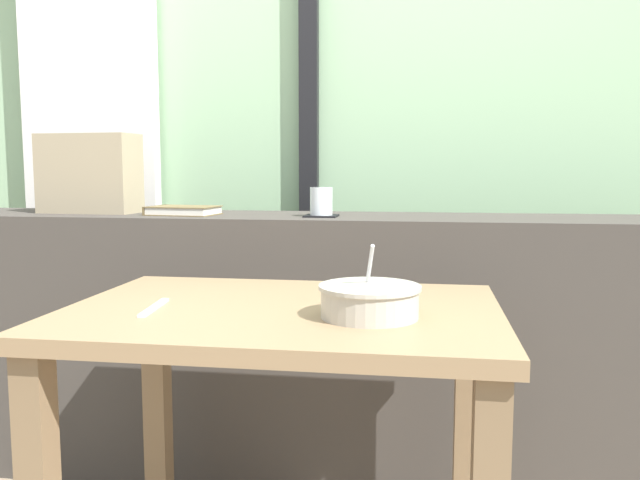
# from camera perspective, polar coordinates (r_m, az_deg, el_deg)

# --- Properties ---
(outdoor_backdrop) EXTENTS (4.80, 0.08, 2.80)m
(outdoor_backdrop) POSITION_cam_1_polar(r_m,az_deg,el_deg) (2.63, 2.19, 15.05)
(outdoor_backdrop) COLOR #9EC699
(outdoor_backdrop) RESTS_ON ground
(curtain_left_panel) EXTENTS (0.56, 0.06, 2.50)m
(curtain_left_panel) POSITION_cam_1_polar(r_m,az_deg,el_deg) (2.82, -19.42, 11.03)
(curtain_left_panel) COLOR white
(curtain_left_panel) RESTS_ON ground
(window_divider_post) EXTENTS (0.07, 0.05, 2.60)m
(window_divider_post) POSITION_cam_1_polar(r_m,az_deg,el_deg) (2.57, -0.98, 13.01)
(window_divider_post) COLOR black
(window_divider_post) RESTS_ON ground
(dark_console_ledge) EXTENTS (2.80, 0.40, 0.85)m
(dark_console_ledge) POSITION_cam_1_polar(r_m,az_deg,el_deg) (2.14, 0.34, -9.30)
(dark_console_ledge) COLOR #423D38
(dark_console_ledge) RESTS_ON ground
(breakfast_table) EXTENTS (0.92, 0.66, 0.70)m
(breakfast_table) POSITION_cam_1_polar(r_m,az_deg,el_deg) (1.45, -3.20, -10.75)
(breakfast_table) COLOR #826849
(breakfast_table) RESTS_ON ground
(coaster_square) EXTENTS (0.10, 0.10, 0.00)m
(coaster_square) POSITION_cam_1_polar(r_m,az_deg,el_deg) (2.01, 0.01, 2.12)
(coaster_square) COLOR black
(coaster_square) RESTS_ON dark_console_ledge
(juice_glass) EXTENTS (0.07, 0.07, 0.09)m
(juice_glass) POSITION_cam_1_polar(r_m,az_deg,el_deg) (2.01, 0.01, 3.34)
(juice_glass) COLOR white
(juice_glass) RESTS_ON coaster_square
(closed_book) EXTENTS (0.23, 0.17, 0.03)m
(closed_book) POSITION_cam_1_polar(r_m,az_deg,el_deg) (2.14, -11.85, 2.53)
(closed_book) COLOR brown
(closed_book) RESTS_ON dark_console_ledge
(throw_pillow) EXTENTS (0.33, 0.16, 0.26)m
(throw_pillow) POSITION_cam_1_polar(r_m,az_deg,el_deg) (2.31, -19.43, 5.47)
(throw_pillow) COLOR tan
(throw_pillow) RESTS_ON dark_console_ledge
(soup_bowl) EXTENTS (0.20, 0.20, 0.15)m
(soup_bowl) POSITION_cam_1_polar(r_m,az_deg,el_deg) (1.31, 4.35, -5.35)
(soup_bowl) COLOR #BCB7A8
(soup_bowl) RESTS_ON breakfast_table
(fork_utensil) EXTENTS (0.03, 0.17, 0.01)m
(fork_utensil) POSITION_cam_1_polar(r_m,az_deg,el_deg) (1.43, -14.25, -5.71)
(fork_utensil) COLOR silver
(fork_utensil) RESTS_ON breakfast_table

